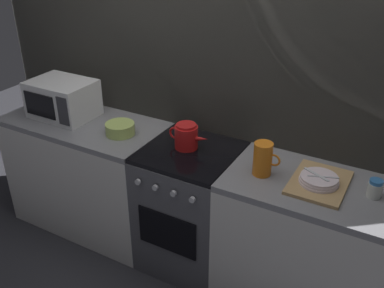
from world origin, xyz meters
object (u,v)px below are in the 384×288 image
(microwave, at_px, (63,99))
(mixing_bowl, at_px, (120,129))
(dish_pile, at_px, (319,181))
(pitcher, at_px, (263,159))
(spice_jar, at_px, (375,189))
(kettle, at_px, (186,136))
(stove_unit, at_px, (190,208))

(microwave, bearing_deg, mixing_bowl, -4.45)
(microwave, xyz_separation_m, dish_pile, (1.91, -0.01, -0.11))
(pitcher, distance_m, spice_jar, 0.61)
(microwave, bearing_deg, pitcher, -1.93)
(spice_jar, bearing_deg, kettle, -179.50)
(kettle, relative_size, mixing_bowl, 1.42)
(kettle, xyz_separation_m, dish_pile, (0.86, -0.02, -0.06))
(microwave, relative_size, pitcher, 2.30)
(stove_unit, bearing_deg, mixing_bowl, -176.88)
(stove_unit, xyz_separation_m, kettle, (-0.04, 0.02, 0.53))
(stove_unit, xyz_separation_m, pitcher, (0.50, -0.04, 0.55))
(stove_unit, bearing_deg, kettle, 149.76)
(stove_unit, relative_size, microwave, 1.96)
(kettle, distance_m, mixing_bowl, 0.50)
(mixing_bowl, bearing_deg, kettle, 6.22)
(spice_jar, bearing_deg, dish_pile, -174.29)
(mixing_bowl, bearing_deg, microwave, 175.55)
(microwave, relative_size, kettle, 1.62)
(microwave, xyz_separation_m, spice_jar, (2.19, 0.02, -0.08))
(mixing_bowl, distance_m, spice_jar, 1.64)
(microwave, xyz_separation_m, kettle, (1.04, 0.01, -0.05))
(mixing_bowl, relative_size, pitcher, 1.00)
(stove_unit, bearing_deg, dish_pile, 0.42)
(microwave, distance_m, dish_pile, 1.91)
(kettle, relative_size, pitcher, 1.42)
(stove_unit, bearing_deg, spice_jar, 1.79)
(microwave, relative_size, dish_pile, 1.15)
(microwave, height_order, mixing_bowl, microwave)
(kettle, bearing_deg, mixing_bowl, -173.78)
(pitcher, height_order, spice_jar, pitcher)
(dish_pile, relative_size, spice_jar, 3.81)
(kettle, bearing_deg, dish_pile, -1.23)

